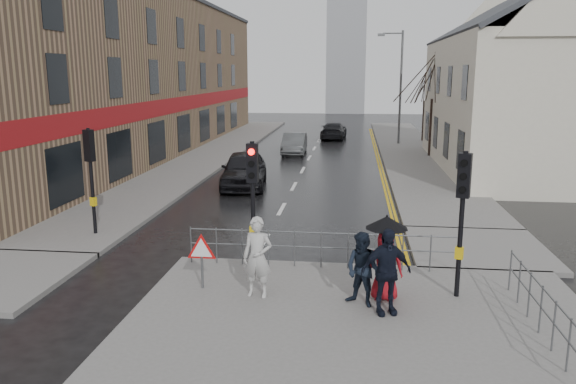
% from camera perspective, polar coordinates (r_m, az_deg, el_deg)
% --- Properties ---
extents(ground, '(120.00, 120.00, 0.00)m').
position_cam_1_polar(ground, '(14.86, -4.39, -8.61)').
color(ground, black).
rests_on(ground, ground).
extents(near_pavement, '(10.00, 9.00, 0.14)m').
position_cam_1_polar(near_pavement, '(11.38, 7.56, -15.05)').
color(near_pavement, '#605E5B').
rests_on(near_pavement, ground).
extents(left_pavement, '(4.00, 44.00, 0.14)m').
position_cam_1_polar(left_pavement, '(38.13, -7.40, 4.18)').
color(left_pavement, '#605E5B').
rests_on(left_pavement, ground).
extents(right_pavement, '(4.00, 40.00, 0.14)m').
position_cam_1_polar(right_pavement, '(39.16, 12.19, 4.21)').
color(right_pavement, '#605E5B').
rests_on(right_pavement, ground).
extents(pavement_bridge_right, '(4.00, 4.20, 0.14)m').
position_cam_1_polar(pavement_bridge_right, '(17.82, 18.68, -5.45)').
color(pavement_bridge_right, '#605E5B').
rests_on(pavement_bridge_right, ground).
extents(building_left_terrace, '(8.00, 42.00, 10.00)m').
position_cam_1_polar(building_left_terrace, '(38.56, -16.08, 11.25)').
color(building_left_terrace, '#8E6C52').
rests_on(building_left_terrace, ground).
extents(building_right_cream, '(9.00, 16.40, 10.10)m').
position_cam_1_polar(building_right_cream, '(32.96, 23.42, 10.30)').
color(building_right_cream, beige).
rests_on(building_right_cream, ground).
extents(church_tower, '(5.00, 5.00, 18.00)m').
position_cam_1_polar(church_tower, '(75.74, 5.96, 14.85)').
color(church_tower, gray).
rests_on(church_tower, ground).
extents(traffic_signal_near_left, '(0.28, 0.27, 3.40)m').
position_cam_1_polar(traffic_signal_near_left, '(14.33, -3.62, 0.87)').
color(traffic_signal_near_left, black).
rests_on(traffic_signal_near_left, near_pavement).
extents(traffic_signal_near_right, '(0.34, 0.33, 3.40)m').
position_cam_1_polar(traffic_signal_near_right, '(13.16, 17.33, -0.67)').
color(traffic_signal_near_right, black).
rests_on(traffic_signal_near_right, near_pavement).
extents(traffic_signal_far_left, '(0.34, 0.33, 3.40)m').
position_cam_1_polar(traffic_signal_far_left, '(18.77, -19.43, 2.86)').
color(traffic_signal_far_left, black).
rests_on(traffic_signal_far_left, left_pavement).
extents(guard_railing_front, '(7.14, 0.04, 1.00)m').
position_cam_1_polar(guard_railing_front, '(14.91, 3.40, -5.03)').
color(guard_railing_front, '#595B5E').
rests_on(guard_railing_front, near_pavement).
extents(guard_railing_side, '(0.04, 4.54, 1.00)m').
position_cam_1_polar(guard_railing_side, '(12.32, 24.37, -9.94)').
color(guard_railing_side, '#595B5E').
rests_on(guard_railing_side, near_pavement).
extents(warning_sign, '(0.80, 0.07, 1.35)m').
position_cam_1_polar(warning_sign, '(13.58, -8.78, -6.07)').
color(warning_sign, '#595B5E').
rests_on(warning_sign, near_pavement).
extents(street_lamp, '(1.83, 0.25, 8.00)m').
position_cam_1_polar(street_lamp, '(41.75, 11.15, 11.11)').
color(street_lamp, '#595B5E').
rests_on(street_lamp, right_pavement).
extents(tree_near, '(2.40, 2.40, 6.58)m').
position_cam_1_polar(tree_near, '(35.95, 14.62, 11.52)').
color(tree_near, black).
rests_on(tree_near, right_pavement).
extents(tree_far, '(2.40, 2.40, 5.64)m').
position_cam_1_polar(tree_far, '(43.96, 13.82, 10.66)').
color(tree_far, black).
rests_on(tree_far, right_pavement).
extents(pedestrian_a, '(0.74, 0.53, 1.89)m').
position_cam_1_polar(pedestrian_a, '(12.97, -3.12, -6.63)').
color(pedestrian_a, '#B2B1AE').
rests_on(pedestrian_a, near_pavement).
extents(pedestrian_b, '(1.02, 0.95, 1.67)m').
position_cam_1_polar(pedestrian_b, '(12.60, 7.60, -7.81)').
color(pedestrian_b, black).
rests_on(pedestrian_b, near_pavement).
extents(pedestrian_with_umbrella, '(0.96, 0.96, 1.97)m').
position_cam_1_polar(pedestrian_with_umbrella, '(12.90, 9.89, -6.19)').
color(pedestrian_with_umbrella, '#A2121C').
rests_on(pedestrian_with_umbrella, near_pavement).
extents(pedestrian_d, '(1.20, 0.77, 1.89)m').
position_cam_1_polar(pedestrian_d, '(12.23, 9.92, -7.95)').
color(pedestrian_d, black).
rests_on(pedestrian_d, near_pavement).
extents(car_parked, '(2.47, 5.04, 1.65)m').
position_cam_1_polar(car_parked, '(26.08, -4.48, 2.29)').
color(car_parked, black).
rests_on(car_parked, ground).
extents(car_mid, '(1.54, 4.17, 1.36)m').
position_cam_1_polar(car_mid, '(36.76, 0.65, 4.94)').
color(car_mid, '#46494B').
rests_on(car_mid, ground).
extents(car_far, '(2.09, 4.67, 1.33)m').
position_cam_1_polar(car_far, '(45.24, 4.67, 6.22)').
color(car_far, black).
rests_on(car_far, ground).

